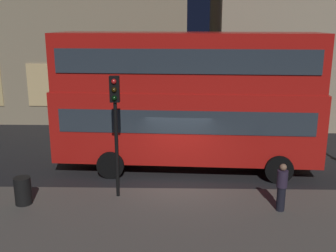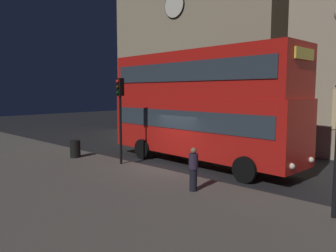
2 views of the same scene
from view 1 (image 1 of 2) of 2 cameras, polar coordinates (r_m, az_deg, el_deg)
ground_plane at (r=15.31m, az=1.44°, el=-8.45°), size 80.00×80.00×0.00m
double_decker_bus at (r=16.22m, az=2.65°, el=4.43°), size 10.82×3.30×5.59m
traffic_light_near_kerb at (r=13.32m, az=-7.51°, el=2.00°), size 0.33×0.37×4.18m
pedestrian at (r=13.33m, az=15.87°, el=-8.31°), size 0.34×0.34×1.58m
litter_bin at (r=14.25m, az=-19.94°, el=-8.65°), size 0.55×0.55×0.93m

